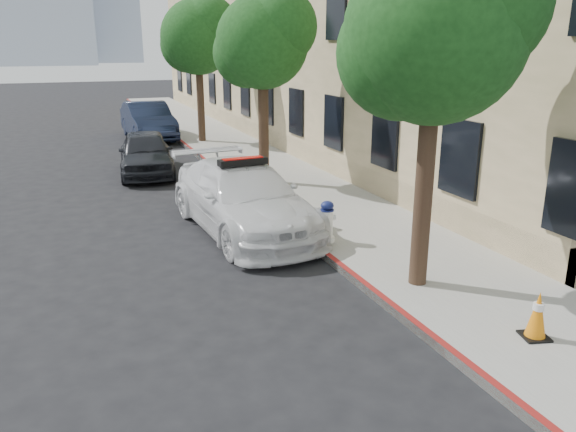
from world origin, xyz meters
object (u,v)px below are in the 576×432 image
at_px(police_car, 244,198).
at_px(parked_car_mid, 146,153).
at_px(fire_hydrant, 327,222).
at_px(traffic_cone, 537,315).
at_px(parked_car_far, 148,121).

bearing_deg(police_car, parked_car_mid, 95.64).
bearing_deg(parked_car_mid, police_car, -73.73).
distance_m(police_car, parked_car_mid, 6.88).
bearing_deg(parked_car_mid, fire_hydrant, -67.76).
xyz_separation_m(police_car, traffic_cone, (2.25, -6.44, -0.28)).
bearing_deg(fire_hydrant, traffic_cone, -58.81).
bearing_deg(parked_car_far, police_car, -92.41).
height_order(parked_car_mid, traffic_cone, parked_car_mid).
relative_size(parked_car_mid, parked_car_far, 0.84).
distance_m(police_car, traffic_cone, 6.83).
xyz_separation_m(police_car, parked_car_far, (-0.11, 14.04, 0.04)).
relative_size(police_car, parked_car_far, 1.11).
relative_size(parked_car_far, traffic_cone, 7.11).
height_order(parked_car_far, fire_hydrant, parked_car_far).
height_order(police_car, parked_car_mid, police_car).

